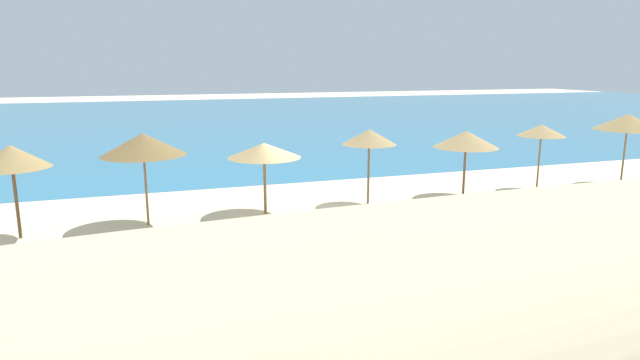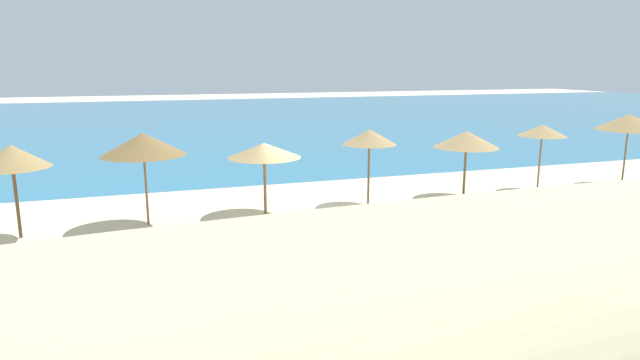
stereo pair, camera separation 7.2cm
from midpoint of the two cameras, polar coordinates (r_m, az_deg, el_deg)
name	(u,v)px [view 2 (the right image)]	position (r m, az deg, el deg)	size (l,w,h in m)	color
ground_plane	(304,217)	(18.29, -1.56, -3.88)	(160.00, 160.00, 0.00)	beige
sea_water	(198,119)	(52.64, -12.74, 6.27)	(160.00, 60.19, 0.01)	teal
dune_ridge	(304,330)	(7.71, -1.41, -15.50)	(47.16, 6.21, 2.89)	beige
beach_umbrella_2	(11,157)	(17.87, -29.67, 2.15)	(2.12, 2.12, 2.78)	brown
beach_umbrella_3	(143,144)	(17.68, -18.04, 3.60)	(2.62, 2.62, 2.95)	brown
beach_umbrella_4	(264,150)	(18.31, -5.79, 3.12)	(2.48, 2.48, 2.45)	brown
beach_umbrella_5	(369,137)	(19.60, 5.33, 4.53)	(1.97, 1.97, 2.76)	brown
beach_umbrella_6	(466,139)	(21.35, 15.29, 4.15)	(2.45, 2.45, 2.56)	brown
beach_umbrella_7	(542,131)	(23.60, 22.47, 4.83)	(1.90, 1.90, 2.67)	brown
beach_umbrella_8	(629,122)	(26.13, 29.87, 5.31)	(2.65, 2.65, 3.02)	brown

